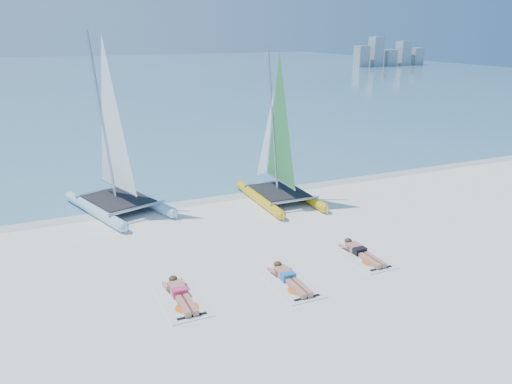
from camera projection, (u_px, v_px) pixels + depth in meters
ground at (251, 257)px, 14.15m from camera, size 140.00×140.00×0.00m
sea at (68, 76)px, 68.78m from camera, size 140.00×115.00×0.01m
wet_sand_strip at (193, 199)px, 18.92m from camera, size 140.00×1.40×0.01m
distant_skyline at (388, 54)px, 88.23m from camera, size 14.00×2.00×5.00m
catamaran_blue at (114, 157)px, 17.38m from camera, size 3.53×5.10×6.33m
catamaran_yellow at (275, 151)px, 18.66m from camera, size 2.08×4.55×5.77m
towel_a at (183, 301)px, 11.83m from camera, size 1.00×1.85×0.02m
sunbather_a at (180, 293)px, 11.96m from camera, size 0.37×1.73×0.26m
towel_b at (292, 284)px, 12.60m from camera, size 1.00×1.85×0.02m
sunbather_b at (289, 277)px, 12.73m from camera, size 0.37×1.73×0.26m
towel_c at (364, 258)px, 14.07m from camera, size 1.00×1.85×0.02m
sunbather_c at (360, 251)px, 14.20m from camera, size 0.37×1.73×0.26m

